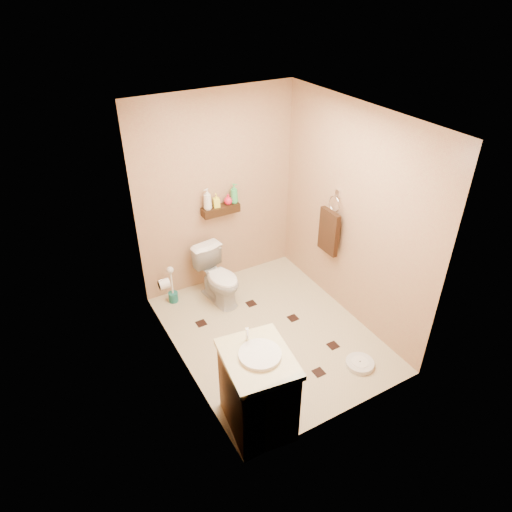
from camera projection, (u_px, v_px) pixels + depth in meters
ground at (270, 333)px, 5.09m from camera, size 2.50×2.50×0.00m
wall_back at (217, 193)px, 5.36m from camera, size 2.00×0.04×2.40m
wall_front at (356, 312)px, 3.53m from camera, size 2.00×0.04×2.40m
wall_left at (175, 269)px, 4.03m from camera, size 0.04×2.50×2.40m
wall_right at (352, 217)px, 4.86m from camera, size 0.04×2.50×2.40m
ceiling at (275, 117)px, 3.80m from camera, size 2.00×2.50×0.02m
wall_shelf at (221, 210)px, 5.40m from camera, size 0.46×0.14×0.10m
floor_accents at (273, 334)px, 5.07m from camera, size 1.20×1.41×0.01m
toilet at (219, 277)px, 5.43m from camera, size 0.46×0.70×0.66m
vanity at (258, 390)px, 3.88m from camera, size 0.63×0.73×0.93m
bathroom_scale at (360, 364)px, 4.66m from camera, size 0.36×0.36×0.06m
toilet_brush at (172, 289)px, 5.48m from camera, size 0.11×0.11×0.50m
towel_ring at (329, 230)px, 5.14m from camera, size 0.12×0.30×0.76m
toilet_paper at (164, 284)px, 4.85m from camera, size 0.12×0.11×0.12m
bottle_a at (207, 199)px, 5.24m from camera, size 0.13×0.13×0.26m
bottle_b at (216, 201)px, 5.31m from camera, size 0.08×0.09×0.16m
bottle_c at (228, 199)px, 5.38m from camera, size 0.11×0.11×0.13m
bottle_d at (234, 193)px, 5.38m from camera, size 0.13×0.13×0.24m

